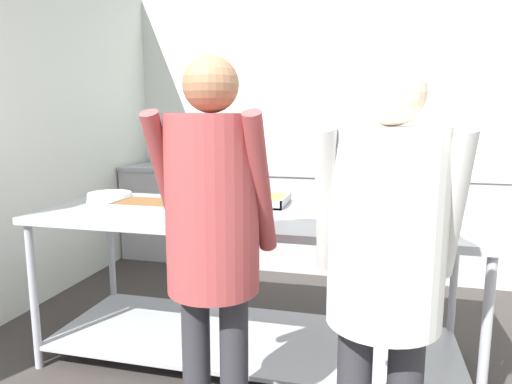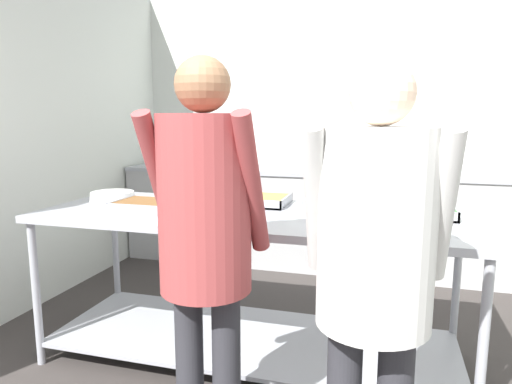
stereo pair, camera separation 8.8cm
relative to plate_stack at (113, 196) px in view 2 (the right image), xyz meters
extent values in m
cube|color=silver|center=(1.09, 2.12, 0.41)|extent=(3.94, 0.06, 2.65)
cube|color=silver|center=(-0.85, 0.18, 0.41)|extent=(0.06, 4.01, 2.65)
cube|color=#A8A8A8|center=(1.09, 1.75, -0.47)|extent=(3.78, 0.62, 0.89)
cube|color=#9EA0A8|center=(1.09, 1.75, 0.00)|extent=(3.78, 0.65, 0.04)
cube|color=black|center=(0.83, 1.75, 0.01)|extent=(0.46, 0.45, 0.02)
cube|color=#9EA0A8|center=(0.95, -0.09, -0.05)|extent=(2.41, 0.89, 0.04)
cube|color=#9EA0A8|center=(0.95, -0.09, -0.79)|extent=(2.33, 0.81, 0.02)
cylinder|color=#9EA0A8|center=(-0.20, -0.49, -0.49)|extent=(0.04, 0.04, 0.84)
cylinder|color=#9EA0A8|center=(2.10, -0.49, -0.49)|extent=(0.04, 0.04, 0.84)
cylinder|color=#9EA0A8|center=(-0.20, 0.31, -0.49)|extent=(0.04, 0.04, 0.84)
cylinder|color=#9EA0A8|center=(2.10, 0.31, -0.49)|extent=(0.04, 0.04, 0.84)
cylinder|color=white|center=(0.00, 0.00, -0.02)|extent=(0.28, 0.28, 0.01)
cylinder|color=white|center=(0.00, 0.00, -0.01)|extent=(0.28, 0.28, 0.01)
cylinder|color=white|center=(0.00, 0.00, 0.00)|extent=(0.27, 0.27, 0.01)
cylinder|color=white|center=(0.00, 0.00, 0.01)|extent=(0.27, 0.27, 0.01)
cylinder|color=white|center=(0.00, 0.00, 0.02)|extent=(0.27, 0.27, 0.01)
cube|color=#9EA0A8|center=(0.39, -0.19, -0.02)|extent=(0.44, 0.30, 0.01)
cube|color=brown|center=(0.39, -0.19, 0.00)|extent=(0.42, 0.27, 0.04)
cube|color=#9EA0A8|center=(0.39, -0.33, 0.00)|extent=(0.44, 0.01, 0.05)
cube|color=#9EA0A8|center=(0.39, -0.04, 0.00)|extent=(0.44, 0.01, 0.05)
cube|color=#9EA0A8|center=(0.18, -0.19, 0.00)|extent=(0.01, 0.30, 0.05)
cube|color=#9EA0A8|center=(0.61, -0.19, 0.00)|extent=(0.01, 0.30, 0.05)
cube|color=#9EA0A8|center=(0.88, 0.16, -0.02)|extent=(0.46, 0.32, 0.01)
cube|color=gold|center=(0.88, 0.16, 0.00)|extent=(0.43, 0.29, 0.04)
cube|color=#9EA0A8|center=(0.88, 0.00, 0.00)|extent=(0.46, 0.01, 0.05)
cube|color=#9EA0A8|center=(0.88, 0.31, 0.00)|extent=(0.46, 0.01, 0.05)
cube|color=#9EA0A8|center=(0.66, 0.16, 0.00)|extent=(0.01, 0.32, 0.05)
cube|color=#9EA0A8|center=(1.10, 0.16, 0.00)|extent=(0.01, 0.32, 0.05)
cylinder|color=#9EA0A8|center=(1.37, 0.09, 0.00)|extent=(0.31, 0.31, 0.06)
cylinder|color=beige|center=(1.37, 0.09, 0.02)|extent=(0.27, 0.27, 0.01)
cylinder|color=black|center=(1.59, 0.09, 0.02)|extent=(0.14, 0.02, 0.02)
cube|color=#9EA0A8|center=(1.83, 0.08, -0.02)|extent=(0.42, 0.30, 0.01)
cube|color=#387A38|center=(1.83, 0.08, 0.00)|extent=(0.39, 0.27, 0.04)
cube|color=#9EA0A8|center=(1.83, -0.06, 0.00)|extent=(0.42, 0.01, 0.05)
cube|color=#9EA0A8|center=(1.83, 0.22, 0.00)|extent=(0.42, 0.01, 0.05)
cube|color=#9EA0A8|center=(1.63, 0.08, 0.00)|extent=(0.01, 0.30, 0.05)
cube|color=#9EA0A8|center=(2.04, 0.08, 0.00)|extent=(0.01, 0.30, 0.05)
cylinder|color=silver|center=(1.45, -0.99, 0.22)|extent=(0.08, 0.30, 0.54)
cylinder|color=silver|center=(1.85, -0.99, 0.22)|extent=(0.08, 0.30, 0.54)
cylinder|color=silver|center=(1.65, -0.99, 0.14)|extent=(0.38, 0.38, 0.66)
sphere|color=beige|center=(1.65, -0.99, 0.57)|extent=(0.21, 0.21, 0.21)
cylinder|color=#2D2D33|center=(0.93, -0.90, -0.54)|extent=(0.11, 0.11, 0.74)
cylinder|color=#2D2D33|center=(1.09, -0.91, -0.54)|extent=(0.11, 0.11, 0.74)
cylinder|color=#993D3D|center=(0.82, -0.90, 0.25)|extent=(0.08, 0.31, 0.56)
cylinder|color=#993D3D|center=(1.20, -0.91, 0.25)|extent=(0.08, 0.31, 0.56)
cylinder|color=#993D3D|center=(1.01, -0.90, 0.17)|extent=(0.36, 0.36, 0.68)
sphere|color=#8C6647|center=(1.01, -0.90, 0.62)|extent=(0.21, 0.21, 0.21)
cylinder|color=silver|center=(1.32, 1.73, 0.11)|extent=(0.07, 0.07, 0.18)
cone|color=silver|center=(1.32, 1.73, 0.23)|extent=(0.07, 0.07, 0.07)
cylinder|color=black|center=(1.32, 1.73, 0.28)|extent=(0.03, 0.03, 0.02)
camera|label=1|loc=(1.59, -2.52, 0.50)|focal=32.00mm
camera|label=2|loc=(1.67, -2.50, 0.50)|focal=32.00mm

